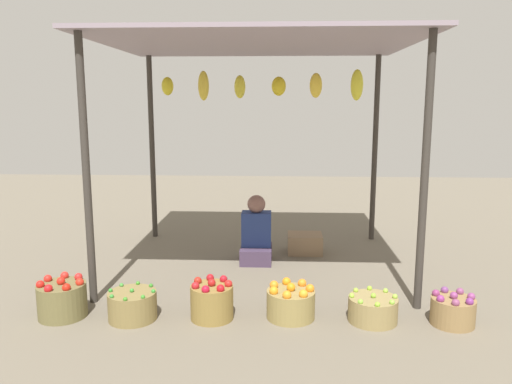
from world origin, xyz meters
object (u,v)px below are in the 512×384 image
Objects in this scene: basket_red_tomatoes at (62,299)px; basket_green_chilies at (133,305)px; wooden_crate_near_vendor at (305,243)px; basket_red_apples at (212,301)px; basket_limes at (373,309)px; vendor_person at (256,236)px; basket_oranges at (291,303)px; basket_purple_onions at (453,310)px.

basket_red_tomatoes reaches higher than basket_green_chilies.
basket_green_chilies is 0.98× the size of wooden_crate_near_vendor.
basket_limes is (1.37, 0.01, -0.05)m from basket_red_apples.
vendor_person is 1.89× the size of basket_red_tomatoes.
vendor_person is 1.86× the size of wooden_crate_near_vendor.
basket_limes is at bearing -56.38° from vendor_person.
basket_green_chilies is 2.55m from wooden_crate_near_vendor.
basket_red_apples is 0.88× the size of basket_oranges.
basket_red_apples is (1.30, 0.02, 0.00)m from basket_red_tomatoes.
vendor_person reaches higher than basket_red_tomatoes.
basket_purple_onions is (3.33, 0.00, -0.03)m from basket_red_tomatoes.
basket_red_apples is 2.03m from basket_purple_onions.
basket_limes is 2.01m from wooden_crate_near_vendor.
basket_red_apples is (0.68, 0.04, 0.03)m from basket_green_chilies.
basket_green_chilies is at bearing -120.67° from vendor_person.
basket_purple_onions is at bearing -2.65° from basket_limes.
basket_red_apples reaches higher than wooden_crate_near_vendor.
basket_limes is at bearing -76.15° from wooden_crate_near_vendor.
basket_red_tomatoes reaches higher than wooden_crate_near_vendor.
basket_limes is at bearing 1.55° from basket_green_chilies.
basket_limes is (1.07, -1.60, -0.19)m from vendor_person.
basket_green_chilies reaches higher than wooden_crate_near_vendor.
basket_purple_onions is at bearing 0.53° from basket_green_chilies.
wooden_crate_near_vendor is (1.57, 2.01, -0.01)m from basket_green_chilies.
vendor_person is at bearing 103.35° from basket_oranges.
wooden_crate_near_vendor is (-0.48, 1.95, 0.01)m from basket_limes.
basket_red_tomatoes is at bearing -179.95° from basket_purple_onions.
basket_green_chilies is at bearing -179.47° from basket_purple_onions.
basket_purple_onions is (1.35, -0.07, -0.01)m from basket_oranges.
basket_limes is (2.05, 0.06, -0.02)m from basket_green_chilies.
basket_green_chilies is at bearing -176.33° from basket_red_apples.
basket_red_tomatoes is 3.33m from basket_purple_onions.
basket_green_chilies is 2.05m from basket_limes.
basket_oranges is at bearing -96.32° from wooden_crate_near_vendor.
basket_oranges is at bearing 176.85° from basket_limes.
basket_red_apples is at bearing 179.48° from basket_purple_onions.
basket_green_chilies is 0.99× the size of basket_limes.
basket_red_tomatoes is 0.98× the size of wooden_crate_near_vendor.
basket_purple_onions is (2.03, -0.02, -0.03)m from basket_red_apples.
basket_red_tomatoes is at bearing 177.95° from basket_green_chilies.
basket_oranges is (0.37, -1.56, -0.17)m from vendor_person.
basket_oranges is at bearing 4.24° from basket_red_apples.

